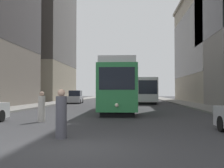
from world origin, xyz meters
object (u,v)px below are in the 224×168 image
Objects in this scene: streetcar at (120,86)px; pedestrian_crossing_far at (42,108)px; pedestrian_crossing_near at (61,115)px; transit_bus at (146,90)px; parked_car_left_mid at (75,97)px.

streetcar reaches higher than pedestrian_crossing_far.
streetcar reaches higher than pedestrian_crossing_near.
transit_bus reaches higher than pedestrian_crossing_far.
pedestrian_crossing_near is at bearing -96.67° from streetcar.
transit_bus is 31.34m from pedestrian_crossing_near.
streetcar is 9.68m from pedestrian_crossing_far.
transit_bus is 2.54× the size of parked_car_left_mid.
parked_car_left_mid reaches higher than pedestrian_crossing_far.
transit_bus is at bearing 2.35° from parked_car_left_mid.
transit_bus reaches higher than parked_car_left_mid.
transit_bus is at bearing -134.59° from pedestrian_crossing_near.
pedestrian_crossing_near reaches higher than pedestrian_crossing_far.
parked_car_left_mid is 30.46m from pedestrian_crossing_near.
pedestrian_crossing_near is (-1.50, -13.99, -1.30)m from streetcar.
pedestrian_crossing_near is at bearing -66.16° from pedestrian_crossing_far.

